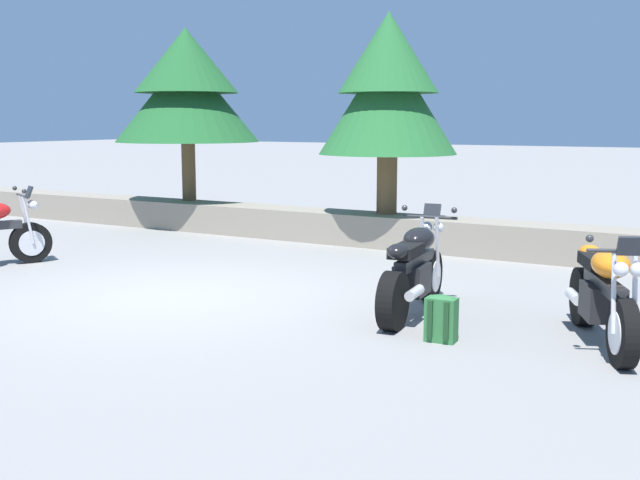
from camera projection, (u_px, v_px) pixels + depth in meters
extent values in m
plane|color=gray|center=(176.00, 296.00, 9.58)|extent=(120.00, 120.00, 0.00)
cube|color=gray|center=(354.00, 228.00, 13.65)|extent=(36.00, 0.80, 0.55)
cylinder|color=black|center=(31.00, 243.00, 11.79)|extent=(0.40, 0.62, 0.62)
cylinder|color=silver|center=(31.00, 243.00, 11.79)|extent=(0.31, 0.42, 0.38)
cylinder|color=#2D2D30|center=(22.00, 196.00, 11.63)|extent=(0.61, 0.32, 0.04)
sphere|color=silver|center=(31.00, 204.00, 11.79)|extent=(0.13, 0.13, 0.13)
sphere|color=silver|center=(34.00, 205.00, 11.67)|extent=(0.13, 0.13, 0.13)
cube|color=#26282D|center=(29.00, 192.00, 11.68)|extent=(0.22, 0.17, 0.18)
cylinder|color=silver|center=(25.00, 219.00, 11.78)|extent=(0.11, 0.17, 0.73)
cylinder|color=silver|center=(28.00, 220.00, 11.63)|extent=(0.11, 0.17, 0.73)
sphere|color=#2D2D30|center=(15.00, 188.00, 11.84)|extent=(0.07, 0.07, 0.07)
sphere|color=#2D2D30|center=(24.00, 191.00, 11.35)|extent=(0.07, 0.07, 0.07)
cylinder|color=black|center=(430.00, 276.00, 9.28)|extent=(0.21, 0.63, 0.62)
cylinder|color=black|center=(393.00, 301.00, 7.97)|extent=(0.25, 0.64, 0.62)
cylinder|color=silver|center=(430.00, 276.00, 9.28)|extent=(0.20, 0.40, 0.38)
cube|color=black|center=(412.00, 279.00, 8.57)|extent=(0.37, 0.51, 0.34)
cube|color=#2D2D30|center=(415.00, 260.00, 8.63)|extent=(0.26, 1.11, 0.12)
ellipsoid|color=black|center=(419.00, 239.00, 8.73)|extent=(0.40, 0.55, 0.26)
cube|color=black|center=(406.00, 251.00, 8.30)|extent=(0.32, 0.59, 0.12)
ellipsoid|color=black|center=(398.00, 251.00, 8.02)|extent=(0.25, 0.30, 0.16)
cylinder|color=#2D2D30|center=(430.00, 217.00, 9.10)|extent=(0.66, 0.11, 0.04)
sphere|color=silver|center=(427.00, 227.00, 9.27)|extent=(0.13, 0.13, 0.13)
sphere|color=silver|center=(438.00, 228.00, 9.22)|extent=(0.13, 0.13, 0.13)
cube|color=#26282D|center=(432.00, 211.00, 9.18)|extent=(0.21, 0.12, 0.18)
cylinder|color=silver|center=(414.00, 293.00, 8.12)|extent=(0.15, 0.39, 0.11)
cylinder|color=silver|center=(423.00, 246.00, 9.22)|extent=(0.06, 0.17, 0.73)
cylinder|color=silver|center=(437.00, 247.00, 9.15)|extent=(0.06, 0.17, 0.73)
sphere|color=#2D2D30|center=(405.00, 208.00, 9.16)|extent=(0.07, 0.07, 0.07)
sphere|color=#2D2D30|center=(454.00, 210.00, 8.93)|extent=(0.07, 0.07, 0.07)
cylinder|color=black|center=(623.00, 333.00, 6.76)|extent=(0.38, 0.62, 0.62)
cylinder|color=black|center=(584.00, 296.00, 8.18)|extent=(0.42, 0.64, 0.62)
cylinder|color=silver|center=(623.00, 333.00, 6.76)|extent=(0.30, 0.42, 0.38)
cube|color=black|center=(601.00, 302.00, 7.50)|extent=(0.49, 0.57, 0.34)
cube|color=#2D2D30|center=(605.00, 284.00, 7.37)|extent=(0.58, 1.06, 0.12)
ellipsoid|color=orange|center=(610.00, 264.00, 7.19)|extent=(0.52, 0.61, 0.26)
cube|color=black|center=(597.00, 261.00, 7.67)|extent=(0.47, 0.62, 0.12)
ellipsoid|color=orange|center=(590.00, 252.00, 7.96)|extent=(0.32, 0.35, 0.16)
cylinder|color=#2D2D30|center=(625.00, 251.00, 6.73)|extent=(0.62, 0.30, 0.04)
sphere|color=silver|center=(638.00, 270.00, 6.61)|extent=(0.13, 0.13, 0.13)
sphere|color=silver|center=(621.00, 270.00, 6.62)|extent=(0.13, 0.13, 0.13)
cube|color=#26282D|center=(629.00, 246.00, 6.62)|extent=(0.22, 0.17, 0.18)
cylinder|color=silver|center=(574.00, 297.00, 7.95)|extent=(0.26, 0.39, 0.11)
cylinder|color=silver|center=(635.00, 292.00, 6.74)|extent=(0.11, 0.17, 0.73)
cylinder|color=silver|center=(614.00, 292.00, 6.75)|extent=(0.11, 0.17, 0.73)
sphere|color=#2D2D30|center=(590.00, 238.00, 6.78)|extent=(0.07, 0.07, 0.07)
cube|color=#2D6B38|center=(441.00, 320.00, 7.57)|extent=(0.31, 0.20, 0.44)
cube|color=#2D6B38|center=(445.00, 321.00, 7.68)|extent=(0.24, 0.06, 0.24)
ellipsoid|color=#2D6B38|center=(442.00, 299.00, 7.54)|extent=(0.29, 0.19, 0.08)
cube|color=#193A1E|center=(430.00, 319.00, 7.51)|extent=(0.05, 0.03, 0.37)
cube|color=#193A1E|center=(446.00, 321.00, 7.44)|extent=(0.05, 0.03, 0.37)
cylinder|color=brown|center=(188.00, 161.00, 15.60)|extent=(0.28, 0.28, 1.58)
cone|color=#1E5628|center=(187.00, 97.00, 15.41)|extent=(2.87, 2.87, 1.77)
cone|color=#1E5628|center=(186.00, 60.00, 15.30)|extent=(2.07, 2.07, 1.27)
cylinder|color=brown|center=(387.00, 174.00, 13.35)|extent=(0.35, 0.35, 1.38)
cone|color=#23602D|center=(388.00, 99.00, 13.16)|extent=(2.38, 2.38, 1.89)
cone|color=#23602D|center=(389.00, 52.00, 13.04)|extent=(1.71, 1.71, 1.36)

